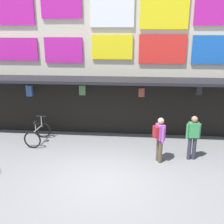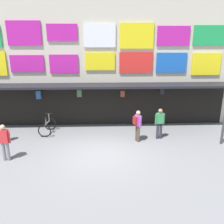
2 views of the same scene
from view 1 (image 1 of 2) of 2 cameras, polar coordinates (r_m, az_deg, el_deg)
ground_plane at (r=8.77m, az=-2.27°, el=-14.20°), size 80.00×80.00×0.00m
shopfront at (r=12.04m, az=0.30°, el=14.33°), size 18.00×2.60×8.00m
bicycle_parked at (r=11.59m, az=-15.79°, el=-4.59°), size 0.78×1.20×1.05m
pedestrian_in_purple at (r=9.98m, az=17.18°, el=-4.86°), size 0.53×0.26×1.68m
pedestrian_in_red at (r=9.50m, az=10.26°, el=-5.25°), size 0.44×0.50×1.68m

